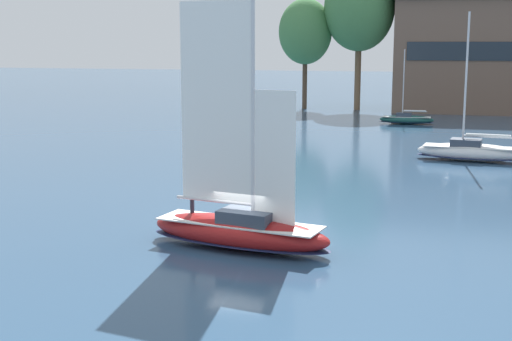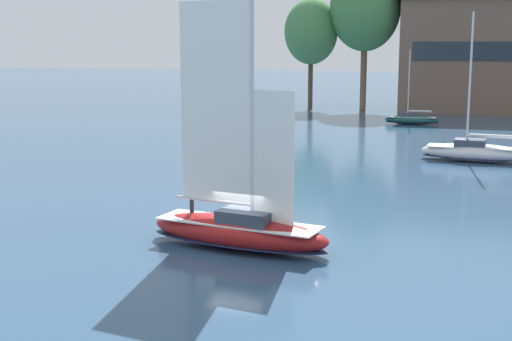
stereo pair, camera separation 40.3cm
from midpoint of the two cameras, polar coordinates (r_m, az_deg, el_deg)
name	(u,v)px [view 1 (the left image)]	position (r m, az deg, el deg)	size (l,w,h in m)	color
ground_plane	(239,248)	(32.28, -1.71, -6.21)	(400.00, 400.00, 0.00)	#2D4C6B
tree_shore_left	(305,32)	(99.57, 3.85, 11.01)	(7.30, 7.30, 15.03)	#4C3828
tree_shore_center	(359,8)	(98.62, 8.15, 12.74)	(9.45, 9.45, 19.45)	brown
sailboat_main	(239,227)	(32.01, -1.71, -4.54)	(9.02, 4.02, 11.99)	maroon
sailboat_moored_near_marina	(406,119)	(82.34, 11.81, 4.05)	(6.11, 1.86, 8.36)	#194C47
sailboat_moored_mid_channel	(471,151)	(57.83, 16.61, 1.49)	(8.52, 3.29, 11.41)	silver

